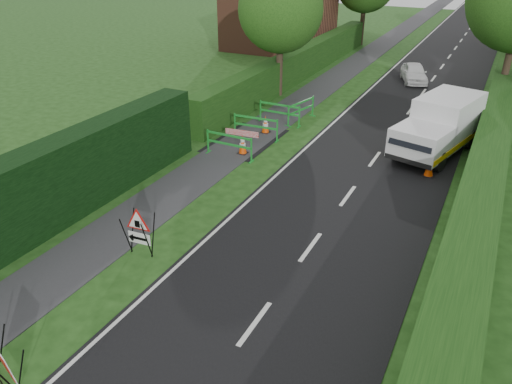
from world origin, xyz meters
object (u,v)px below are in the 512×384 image
(red_rect_sign, at_px, (1,359))
(hatchback_car, at_px, (414,73))
(triangle_sign, at_px, (137,228))
(works_van, at_px, (440,125))

(red_rect_sign, relative_size, hatchback_car, 0.36)
(triangle_sign, bearing_deg, hatchback_car, 77.44)
(works_van, bearing_deg, hatchback_car, 119.99)
(triangle_sign, bearing_deg, red_rect_sign, -90.50)
(red_rect_sign, xyz_separation_m, works_van, (5.76, 15.95, 0.67))
(hatchback_car, bearing_deg, works_van, -94.27)
(red_rect_sign, height_order, works_van, works_van)
(red_rect_sign, distance_m, triangle_sign, 4.68)
(triangle_sign, bearing_deg, works_van, 57.06)
(red_rect_sign, xyz_separation_m, triangle_sign, (-0.33, 4.65, 0.35))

